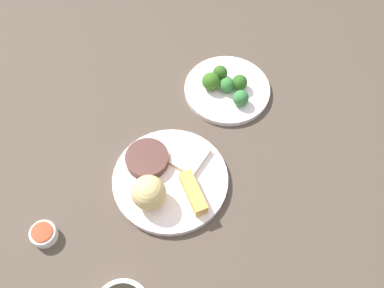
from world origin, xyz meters
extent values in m
cube|color=#493D32|center=(0.00, 0.00, 0.01)|extent=(2.20, 2.20, 0.02)
cylinder|color=white|center=(0.02, -0.04, 0.03)|extent=(0.26, 0.26, 0.02)
sphere|color=#D2B673|center=(0.08, -0.02, 0.07)|extent=(0.07, 0.07, 0.07)
cube|color=gold|center=(0.00, 0.03, 0.05)|extent=(0.05, 0.10, 0.03)
cube|color=beige|center=(-0.05, -0.05, 0.04)|extent=(0.10, 0.10, 0.01)
cylinder|color=#4C2D26|center=(0.04, -0.10, 0.05)|extent=(0.10, 0.10, 0.02)
cylinder|color=white|center=(-0.24, -0.17, 0.03)|extent=(0.22, 0.22, 0.01)
sphere|color=#2E571B|center=(-0.25, -0.20, 0.05)|extent=(0.04, 0.04, 0.04)
sphere|color=#2C5D1E|center=(-0.27, -0.15, 0.05)|extent=(0.04, 0.04, 0.04)
sphere|color=#307230|center=(-0.24, -0.16, 0.05)|extent=(0.04, 0.04, 0.04)
sphere|color=#34661C|center=(-0.21, -0.19, 0.06)|extent=(0.04, 0.04, 0.04)
sphere|color=#307237|center=(-0.24, -0.11, 0.05)|extent=(0.04, 0.04, 0.04)
cylinder|color=white|center=(0.30, -0.08, 0.03)|extent=(0.05, 0.05, 0.03)
cylinder|color=red|center=(0.30, -0.08, 0.05)|extent=(0.04, 0.04, 0.00)
camera|label=1|loc=(0.21, 0.33, 0.85)|focal=38.56mm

